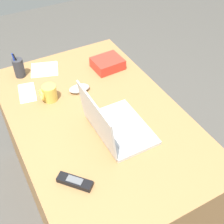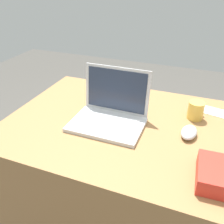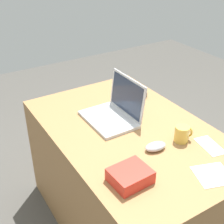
% 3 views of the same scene
% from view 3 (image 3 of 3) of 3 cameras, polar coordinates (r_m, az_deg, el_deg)
% --- Properties ---
extents(ground_plane, '(6.00, 6.00, 0.00)m').
position_cam_3_polar(ground_plane, '(2.25, 2.82, -19.19)').
color(ground_plane, '#4C4944').
extents(desk, '(1.28, 0.83, 0.74)m').
position_cam_3_polar(desk, '(1.99, 3.10, -12.17)').
color(desk, '#9E7042').
rests_on(desk, ground).
extents(laptop, '(0.34, 0.26, 0.24)m').
position_cam_3_polar(laptop, '(1.83, 0.43, 0.09)').
color(laptop, silver).
rests_on(laptop, desk).
extents(computer_mouse, '(0.08, 0.12, 0.04)m').
position_cam_3_polar(computer_mouse, '(1.61, 8.10, -6.22)').
color(computer_mouse, silver).
rests_on(computer_mouse, desk).
extents(coffee_mug_white, '(0.08, 0.09, 0.09)m').
position_cam_3_polar(coffee_mug_white, '(1.68, 12.76, -3.88)').
color(coffee_mug_white, '#E0BC4C').
rests_on(coffee_mug_white, desk).
extents(cordless_phone, '(0.14, 0.13, 0.03)m').
position_cam_3_polar(cordless_phone, '(2.11, 4.34, 3.19)').
color(cordless_phone, black).
rests_on(cordless_phone, desk).
extents(snack_bag, '(0.15, 0.18, 0.06)m').
position_cam_3_polar(snack_bag, '(1.40, 3.34, -11.59)').
color(snack_bag, red).
rests_on(snack_bag, desk).
extents(paper_note_near_laptop, '(0.18, 0.12, 0.00)m').
position_cam_3_polar(paper_note_near_laptop, '(1.70, 17.49, -5.92)').
color(paper_note_near_laptop, white).
rests_on(paper_note_near_laptop, desk).
extents(paper_note_left, '(0.19, 0.20, 0.00)m').
position_cam_3_polar(paper_note_left, '(1.52, 17.97, -10.90)').
color(paper_note_left, white).
rests_on(paper_note_left, desk).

